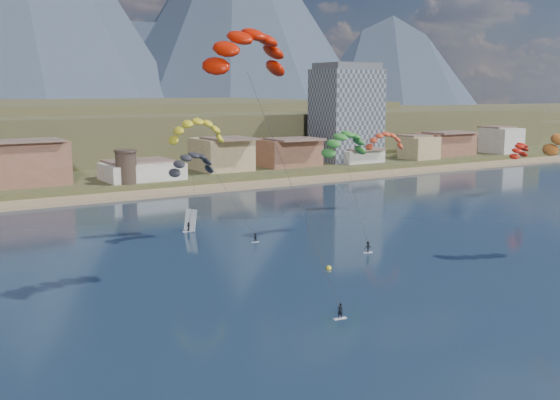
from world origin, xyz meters
The scene contains 13 objects.
ground centered at (0.00, 0.00, 0.00)m, with size 2400.00×2400.00×0.00m, color #0E1E32.
beach centered at (0.00, 106.00, 0.25)m, with size 2200.00×12.00×0.90m.
foothills centered at (22.39, 232.47, 9.08)m, with size 940.00×210.00×18.00m.
apartment_tower centered at (85.00, 128.00, 17.82)m, with size 20.00×16.00×32.00m.
watchtower centered at (5.00, 114.00, 6.37)m, with size 5.82×5.82×8.60m.
kitesurfer_red centered at (-9.13, 24.84, 30.90)m, with size 13.80×19.53×35.01m.
kitesurfer_yellow centered at (-1.36, 56.83, 19.16)m, with size 12.21×11.85×22.47m.
kitesurfer_green centered at (21.43, 45.08, 16.75)m, with size 11.02×16.17×21.17m.
distant_kite_dark centered at (-3.30, 54.87, 13.86)m, with size 9.42×6.66×16.97m.
distant_kite_orange centered at (43.90, 60.60, 15.40)m, with size 9.26×6.84×18.32m.
distant_kite_red centered at (83.28, 57.43, 11.66)m, with size 9.09×7.11×14.90m.
windsurfer centered at (-1.02, 61.76, 1.28)m, with size 2.32×2.53×4.04m.
buoy centered at (5.65, 27.73, 0.14)m, with size 0.79×0.79×0.79m.
Camera 1 is at (-48.72, -46.94, 25.66)m, focal length 42.34 mm.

